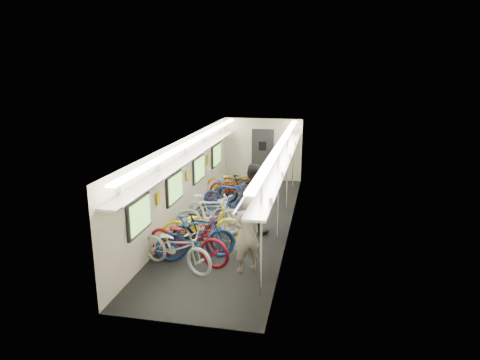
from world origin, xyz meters
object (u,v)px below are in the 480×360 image
at_px(bicycle_1, 196,237).
at_px(passenger_near, 246,234).
at_px(bicycle_0, 176,247).
at_px(backpack, 250,208).
at_px(passenger_mid, 253,198).

bearing_deg(bicycle_1, passenger_near, -128.29).
height_order(bicycle_0, passenger_near, passenger_near).
xyz_separation_m(bicycle_0, passenger_near, (1.51, 0.17, 0.37)).
bearing_deg(backpack, passenger_near, -72.02).
height_order(passenger_mid, backpack, passenger_mid).
relative_size(bicycle_1, passenger_mid, 0.97).
bearing_deg(passenger_near, bicycle_0, -28.54).
bearing_deg(passenger_mid, bicycle_1, 77.32).
bearing_deg(bicycle_1, backpack, -104.59).
distance_m(bicycle_1, backpack, 1.43).
bearing_deg(bicycle_0, backpack, -44.42).
xyz_separation_m(bicycle_0, backpack, (1.51, 0.69, 0.78)).
distance_m(bicycle_0, passenger_near, 1.57).
distance_m(passenger_near, passenger_mid, 2.30).
relative_size(bicycle_1, backpack, 4.83).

